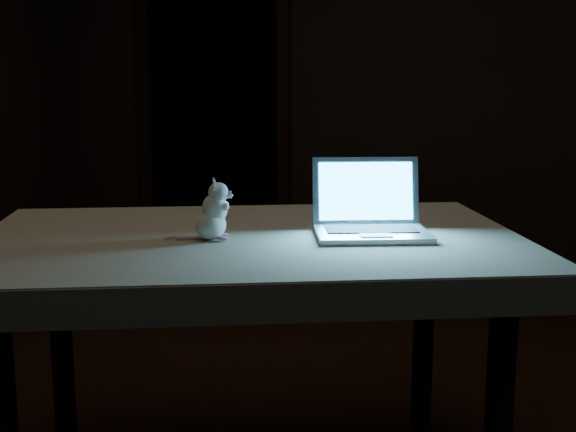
% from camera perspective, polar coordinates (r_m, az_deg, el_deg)
% --- Properties ---
extents(back_wall, '(4.50, 0.04, 2.60)m').
position_cam_1_polar(back_wall, '(4.91, 6.74, 10.43)').
color(back_wall, black).
rests_on(back_wall, ground).
extents(doorway, '(1.06, 0.36, 2.13)m').
position_cam_1_polar(doorway, '(5.20, -5.50, 7.86)').
color(doorway, black).
rests_on(doorway, back_wall).
extents(table, '(1.76, 1.45, 0.81)m').
position_cam_1_polar(table, '(2.43, -2.72, -11.03)').
color(table, black).
rests_on(table, floor).
extents(tablecloth, '(1.82, 1.41, 0.10)m').
position_cam_1_polar(tablecloth, '(2.29, -3.60, -2.76)').
color(tablecloth, beige).
rests_on(tablecloth, table).
extents(laptop, '(0.41, 0.38, 0.23)m').
position_cam_1_polar(laptop, '(2.28, 6.31, 1.23)').
color(laptop, '#B3B3B8').
rests_on(laptop, tablecloth).
extents(plush_mouse, '(0.15, 0.15, 0.18)m').
position_cam_1_polar(plush_mouse, '(2.24, -5.77, 0.48)').
color(plush_mouse, white).
rests_on(plush_mouse, tablecloth).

